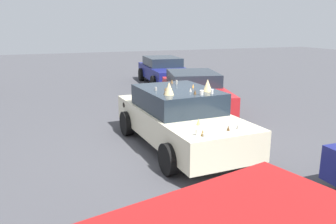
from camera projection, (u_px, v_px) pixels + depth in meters
The scene contains 4 objects.
ground_plane at pixel (179, 146), 8.52m from camera, with size 60.00×60.00×0.00m, color #47474C.
art_car_decorated at pixel (179, 118), 8.36m from camera, with size 4.59×2.23×1.70m.
parked_sedan_row_back_center at pixel (194, 91), 12.00m from camera, with size 4.67×2.74×1.29m.
parked_sedan_near_left at pixel (164, 70), 17.27m from camera, with size 4.65×2.24×1.31m.
Camera 1 is at (-7.43, 3.09, 2.93)m, focal length 36.91 mm.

